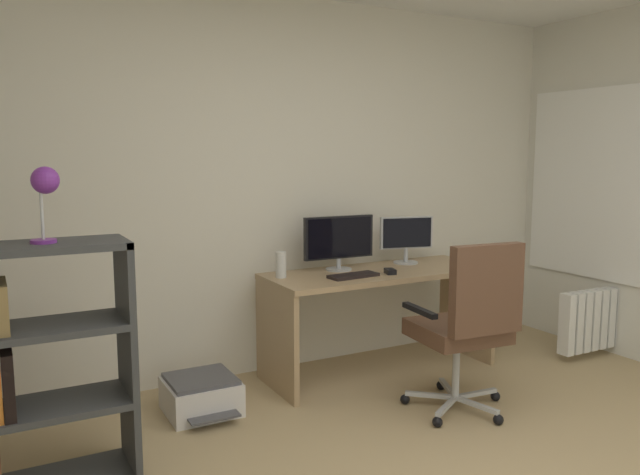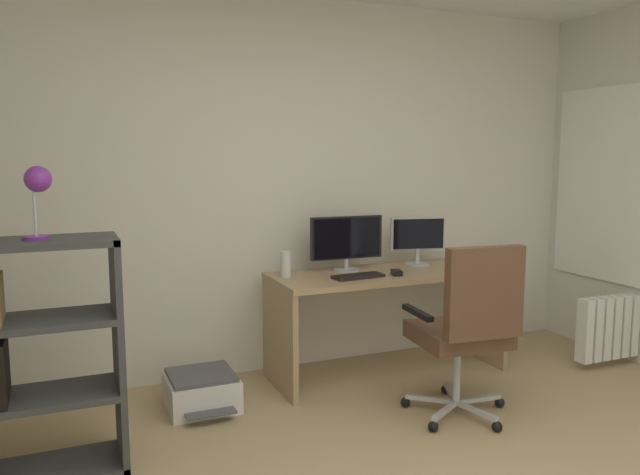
% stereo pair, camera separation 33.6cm
% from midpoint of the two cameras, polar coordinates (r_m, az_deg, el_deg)
% --- Properties ---
extents(wall_back, '(4.86, 0.10, 2.58)m').
position_cam_midpoint_polar(wall_back, '(4.37, -1.62, 4.64)').
color(wall_back, silver).
rests_on(wall_back, ground).
extents(desk, '(1.62, 0.62, 0.72)m').
position_cam_midpoint_polar(desk, '(4.35, 8.44, -5.45)').
color(desk, tan).
rests_on(desk, ground).
extents(monitor_main, '(0.52, 0.18, 0.38)m').
position_cam_midpoint_polar(monitor_main, '(4.28, 4.70, -0.22)').
color(monitor_main, '#B2B5B7').
rests_on(monitor_main, desk).
extents(monitor_secondary, '(0.40, 0.18, 0.35)m').
position_cam_midpoint_polar(monitor_secondary, '(4.57, 11.03, 0.05)').
color(monitor_secondary, '#B2B5B7').
rests_on(monitor_secondary, desk).
extents(keyboard, '(0.35, 0.16, 0.02)m').
position_cam_midpoint_polar(keyboard, '(4.07, 5.88, -3.57)').
color(keyboard, black).
rests_on(keyboard, desk).
extents(computer_mouse, '(0.09, 0.11, 0.03)m').
position_cam_midpoint_polar(computer_mouse, '(4.19, 9.33, -3.21)').
color(computer_mouse, black).
rests_on(computer_mouse, desk).
extents(desktop_speaker, '(0.07, 0.07, 0.17)m').
position_cam_midpoint_polar(desktop_speaker, '(4.06, -0.80, -2.48)').
color(desktop_speaker, silver).
rests_on(desktop_speaker, desk).
extents(office_chair, '(0.63, 0.63, 1.04)m').
position_cam_midpoint_polar(office_chair, '(3.67, 15.94, -7.63)').
color(office_chair, '#B7BABC').
rests_on(office_chair, ground).
extents(bookshelf, '(0.85, 0.36, 1.14)m').
position_cam_midpoint_polar(bookshelf, '(3.18, -24.51, -10.64)').
color(bookshelf, '#393B3D').
rests_on(bookshelf, ground).
extents(desk_lamp, '(0.14, 0.12, 0.33)m').
position_cam_midpoint_polar(desk_lamp, '(3.03, -21.61, 4.43)').
color(desk_lamp, purple).
rests_on(desk_lamp, bookshelf).
extents(printer, '(0.41, 0.48, 0.22)m').
position_cam_midpoint_polar(printer, '(3.89, -8.31, -13.76)').
color(printer, silver).
rests_on(printer, ground).
extents(radiator, '(0.87, 0.10, 0.45)m').
position_cam_midpoint_polar(radiator, '(5.15, 27.96, -7.11)').
color(radiator, white).
rests_on(radiator, ground).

